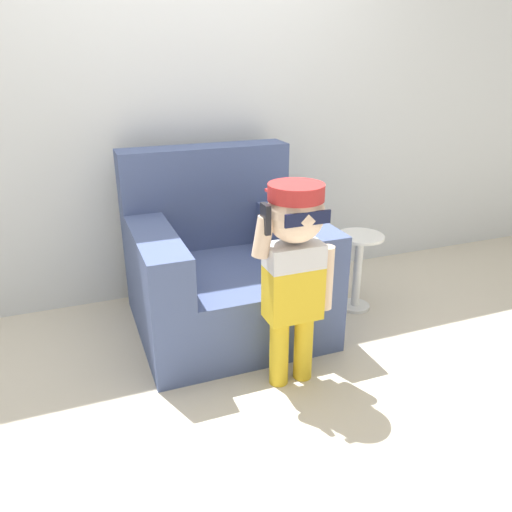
{
  "coord_description": "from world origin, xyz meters",
  "views": [
    {
      "loc": [
        -0.73,
        -2.34,
        1.53
      ],
      "look_at": [
        0.13,
        -0.12,
        0.56
      ],
      "focal_mm": 35.0,
      "sensor_mm": 36.0,
      "label": 1
    }
  ],
  "objects": [
    {
      "name": "person_child",
      "position": [
        0.2,
        -0.43,
        0.67
      ],
      "size": [
        0.41,
        0.31,
        1.01
      ],
      "color": "gold",
      "rests_on": "ground_plane"
    },
    {
      "name": "armchair",
      "position": [
        0.06,
        0.26,
        0.36
      ],
      "size": [
        1.03,
        0.99,
        1.02
      ],
      "color": "#475684",
      "rests_on": "ground_plane"
    },
    {
      "name": "side_table",
      "position": [
        0.91,
        0.12,
        0.3
      ],
      "size": [
        0.29,
        0.29,
        0.5
      ],
      "color": "white",
      "rests_on": "ground_plane"
    },
    {
      "name": "wall_back",
      "position": [
        0.0,
        0.82,
        1.3
      ],
      "size": [
        10.0,
        0.05,
        2.6
      ],
      "color": "silver",
      "rests_on": "ground_plane"
    },
    {
      "name": "ground_plane",
      "position": [
        0.0,
        0.0,
        0.0
      ],
      "size": [
        10.0,
        10.0,
        0.0
      ],
      "primitive_type": "plane",
      "color": "beige"
    }
  ]
}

